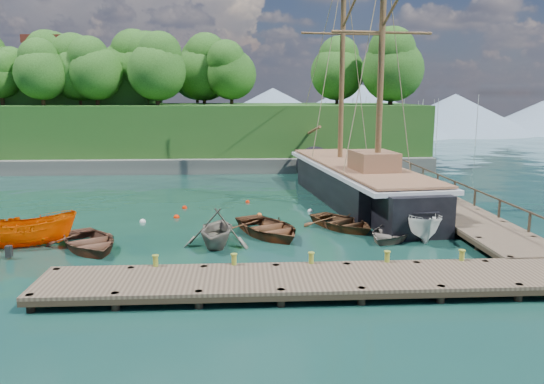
{
  "coord_description": "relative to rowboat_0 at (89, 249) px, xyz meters",
  "views": [
    {
      "loc": [
        -0.68,
        -24.75,
        7.14
      ],
      "look_at": [
        0.92,
        2.62,
        2.0
      ],
      "focal_mm": 35.0,
      "sensor_mm": 36.0,
      "label": 1
    }
  ],
  "objects": [
    {
      "name": "ground",
      "position": [
        7.78,
        0.61,
        0.0
      ],
      "size": [
        160.0,
        160.0,
        0.0
      ],
      "primitive_type": "plane",
      "color": "#133228",
      "rests_on": "ground"
    },
    {
      "name": "dock_near",
      "position": [
        9.78,
        -5.89,
        0.43
      ],
      "size": [
        20.0,
        3.2,
        1.1
      ],
      "color": "#4A3A2E",
      "rests_on": "ground"
    },
    {
      "name": "dock_east",
      "position": [
        19.28,
        7.61,
        0.43
      ],
      "size": [
        3.2,
        24.0,
        1.1
      ],
      "color": "#4A3A2E",
      "rests_on": "ground"
    },
    {
      "name": "bollard_0",
      "position": [
        3.78,
        -4.49,
        0.0
      ],
      "size": [
        0.26,
        0.26,
        0.45
      ],
      "primitive_type": "cylinder",
      "color": "olive",
      "rests_on": "ground"
    },
    {
      "name": "bollard_1",
      "position": [
        6.78,
        -4.49,
        0.0
      ],
      "size": [
        0.26,
        0.26,
        0.45
      ],
      "primitive_type": "cylinder",
      "color": "olive",
      "rests_on": "ground"
    },
    {
      "name": "bollard_2",
      "position": [
        9.78,
        -4.49,
        0.0
      ],
      "size": [
        0.26,
        0.26,
        0.45
      ],
      "primitive_type": "cylinder",
      "color": "olive",
      "rests_on": "ground"
    },
    {
      "name": "bollard_3",
      "position": [
        12.78,
        -4.49,
        0.0
      ],
      "size": [
        0.26,
        0.26,
        0.45
      ],
      "primitive_type": "cylinder",
      "color": "olive",
      "rests_on": "ground"
    },
    {
      "name": "bollard_4",
      "position": [
        15.78,
        -4.49,
        0.0
      ],
      "size": [
        0.26,
        0.26,
        0.45
      ],
      "primitive_type": "cylinder",
      "color": "olive",
      "rests_on": "ground"
    },
    {
      "name": "rowboat_0",
      "position": [
        0.0,
        0.0,
        0.0
      ],
      "size": [
        5.11,
        5.57,
        0.94
      ],
      "primitive_type": "imported",
      "rotation": [
        0.0,
        0.0,
        0.53
      ],
      "color": "#553324",
      "rests_on": "ground"
    },
    {
      "name": "rowboat_1",
      "position": [
        5.91,
        0.21,
        0.0
      ],
      "size": [
        3.48,
        3.92,
        1.91
      ],
      "primitive_type": "imported",
      "rotation": [
        0.0,
        0.0,
        -0.1
      ],
      "color": "#6B6558",
      "rests_on": "ground"
    },
    {
      "name": "rowboat_2",
      "position": [
        8.42,
        1.96,
        0.0
      ],
      "size": [
        5.36,
        5.98,
        1.02
      ],
      "primitive_type": "imported",
      "rotation": [
        0.0,
        0.0,
        0.47
      ],
      "color": "#53301B",
      "rests_on": "ground"
    },
    {
      "name": "rowboat_3",
      "position": [
        14.54,
        1.0,
        0.0
      ],
      "size": [
        4.55,
        4.77,
        0.8
      ],
      "primitive_type": "imported",
      "rotation": [
        0.0,
        0.0,
        -0.65
      ],
      "color": "#6C6359",
      "rests_on": "ground"
    },
    {
      "name": "rowboat_4",
      "position": [
        12.46,
        3.11,
        0.0
      ],
      "size": [
        4.8,
        5.23,
        0.88
      ],
      "primitive_type": "imported",
      "rotation": [
        0.0,
        0.0,
        0.54
      ],
      "color": "brown",
      "rests_on": "ground"
    },
    {
      "name": "motorboat_orange",
      "position": [
        -2.96,
        0.67,
        0.0
      ],
      "size": [
        4.66,
        2.68,
        1.69
      ],
      "primitive_type": "imported",
      "rotation": [
        0.0,
        0.0,
        1.82
      ],
      "color": "#E35500",
      "rests_on": "ground"
    },
    {
      "name": "cabin_boat_white",
      "position": [
        16.02,
        1.09,
        0.0
      ],
      "size": [
        2.13,
        4.56,
        1.7
      ],
      "primitive_type": "imported",
      "rotation": [
        0.0,
        0.0,
        -0.11
      ],
      "color": "silver",
      "rests_on": "ground"
    },
    {
      "name": "schooner",
      "position": [
        14.79,
        10.47,
        1.07
      ],
      "size": [
        6.95,
        26.46,
        19.22
      ],
      "rotation": [
        0.0,
        0.0,
        0.12
      ],
      "color": "black",
      "rests_on": "ground"
    },
    {
      "name": "mooring_buoy_0",
      "position": [
        1.55,
        5.09,
        0.0
      ],
      "size": [
        0.35,
        0.35,
        0.35
      ],
      "primitive_type": "sphere",
      "color": "white",
      "rests_on": "ground"
    },
    {
      "name": "mooring_buoy_1",
      "position": [
        3.31,
        6.09,
        0.0
      ],
      "size": [
        0.35,
        0.35,
        0.35
      ],
      "primitive_type": "sphere",
      "color": "#EF2300",
      "rests_on": "ground"
    },
    {
      "name": "mooring_buoy_2",
      "position": [
        8.14,
        6.39,
        0.0
      ],
      "size": [
        0.29,
        0.29,
        0.29
      ],
      "primitive_type": "sphere",
      "color": "orange",
      "rests_on": "ground"
    },
    {
      "name": "mooring_buoy_3",
      "position": [
        11.27,
        7.22,
        0.0
      ],
      "size": [
        0.32,
        0.32,
        0.32
      ],
      "primitive_type": "sphere",
      "color": "silver",
      "rests_on": "ground"
    },
    {
      "name": "mooring_buoy_4",
      "position": [
        3.52,
        8.64,
        0.0
      ],
      "size": [
        0.32,
        0.32,
        0.32
      ],
      "primitive_type": "sphere",
      "color": "red",
      "rests_on": "ground"
    },
    {
      "name": "mooring_buoy_5",
      "position": [
        7.49,
        10.24,
        0.0
      ],
      "size": [
        0.29,
        0.29,
        0.29
      ],
      "primitive_type": "sphere",
      "color": "red",
      "rests_on": "ground"
    },
    {
      "name": "headland",
      "position": [
        -5.09,
        31.97,
        5.54
      ],
      "size": [
        51.0,
        19.31,
        12.9
      ],
      "color": "#474744",
      "rests_on": "ground"
    },
    {
      "name": "distant_ridge",
      "position": [
        12.09,
        70.61,
        4.35
      ],
      "size": [
        117.0,
        40.0,
        10.0
      ],
      "color": "#728CA5",
      "rests_on": "ground"
    }
  ]
}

